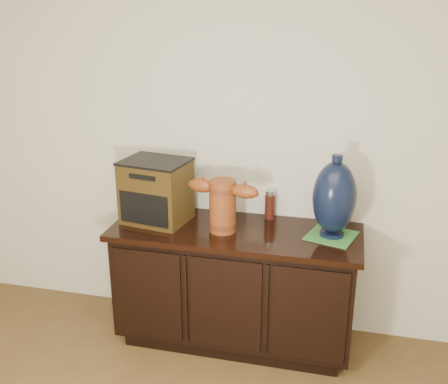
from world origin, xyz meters
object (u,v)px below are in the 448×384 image
(lamp_base, at_px, (334,198))
(tv_radio, at_px, (156,191))
(terracotta_vessel, at_px, (223,203))
(spray_can, at_px, (270,205))
(sideboard, at_px, (235,285))

(lamp_base, bearing_deg, tv_radio, -179.49)
(terracotta_vessel, distance_m, tv_radio, 0.43)
(terracotta_vessel, distance_m, spray_can, 0.35)
(spray_can, bearing_deg, sideboard, -127.72)
(lamp_base, xyz_separation_m, spray_can, (-0.38, 0.18, -0.14))
(tv_radio, distance_m, spray_can, 0.69)
(spray_can, bearing_deg, terracotta_vessel, -133.03)
(tv_radio, height_order, spray_can, tv_radio)
(tv_radio, bearing_deg, terracotta_vessel, 1.46)
(sideboard, xyz_separation_m, lamp_base, (0.55, 0.03, 0.60))
(terracotta_vessel, xyz_separation_m, tv_radio, (-0.42, 0.06, 0.02))
(sideboard, relative_size, tv_radio, 3.47)
(lamp_base, bearing_deg, sideboard, -176.62)
(lamp_base, relative_size, spray_can, 2.62)
(lamp_base, distance_m, spray_can, 0.45)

